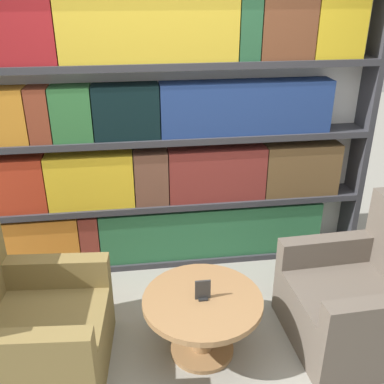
% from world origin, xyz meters
% --- Properties ---
extents(ground_plane, '(14.00, 14.00, 0.00)m').
position_xyz_m(ground_plane, '(0.00, 0.00, 0.00)').
color(ground_plane, gray).
extents(bookshelf, '(3.27, 0.30, 2.23)m').
position_xyz_m(bookshelf, '(-0.03, 1.22, 1.09)').
color(bookshelf, silver).
rests_on(bookshelf, ground_plane).
extents(armchair_left, '(0.87, 0.88, 0.93)m').
position_xyz_m(armchair_left, '(-0.95, 0.07, 0.31)').
color(armchair_left, olive).
rests_on(armchair_left, ground_plane).
extents(armchair_right, '(0.84, 0.85, 0.93)m').
position_xyz_m(armchair_right, '(1.17, 0.07, 0.31)').
color(armchair_right, brown).
rests_on(armchair_right, ground_plane).
extents(coffee_table, '(0.76, 0.76, 0.43)m').
position_xyz_m(coffee_table, '(0.11, 0.09, 0.31)').
color(coffee_table, olive).
rests_on(coffee_table, ground_plane).
extents(table_sign, '(0.10, 0.06, 0.13)m').
position_xyz_m(table_sign, '(0.11, 0.09, 0.49)').
color(table_sign, black).
rests_on(table_sign, coffee_table).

